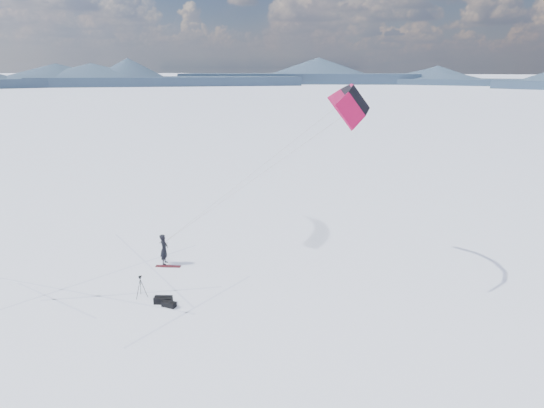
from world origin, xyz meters
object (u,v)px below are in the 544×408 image
(gear_bag_a, at_px, (163,300))
(gear_bag_b, at_px, (169,304))
(tripod, at_px, (141,283))
(snowboard, at_px, (168,266))
(snowkiter, at_px, (165,264))

(gear_bag_a, height_order, gear_bag_b, gear_bag_a)
(tripod, bearing_deg, snowboard, 88.15)
(snowkiter, relative_size, snowboard, 1.25)
(snowkiter, distance_m, snowboard, 0.53)
(gear_bag_b, bearing_deg, tripod, 170.22)
(snowkiter, bearing_deg, gear_bag_b, -162.59)
(snowkiter, bearing_deg, snowboard, -145.36)
(snowboard, distance_m, gear_bag_a, 4.54)
(snowkiter, height_order, snowboard, snowkiter)
(snowboard, relative_size, gear_bag_a, 1.55)
(snowboard, bearing_deg, tripod, -94.55)
(snowkiter, bearing_deg, gear_bag_a, -165.67)
(snowkiter, xyz_separation_m, snowboard, (0.40, -0.35, 0.02))
(gear_bag_b, bearing_deg, gear_bag_a, 156.91)
(tripod, xyz_separation_m, gear_bag_b, (1.91, -0.53, -0.64))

